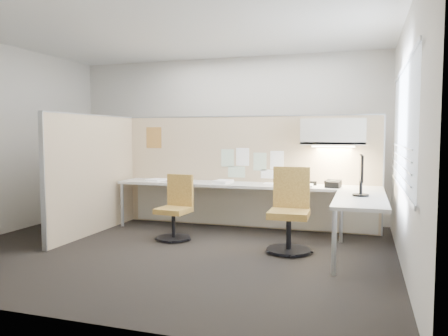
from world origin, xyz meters
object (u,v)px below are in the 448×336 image
(chair_right, at_px, (290,213))
(phone, at_px, (333,184))
(monitor, at_px, (361,173))
(desk, at_px, (263,194))
(chair_left, at_px, (176,210))

(chair_right, bearing_deg, phone, 58.42)
(monitor, relative_size, phone, 2.07)
(desk, xyz_separation_m, phone, (0.99, 0.05, 0.18))
(desk, relative_size, chair_right, 3.83)
(chair_left, relative_size, chair_right, 0.86)
(chair_left, bearing_deg, phone, 23.32)
(desk, height_order, phone, phone)
(chair_left, height_order, chair_right, chair_right)
(chair_left, relative_size, phone, 3.74)
(phone, bearing_deg, chair_right, -109.16)
(chair_right, height_order, phone, chair_right)
(desk, xyz_separation_m, monitor, (1.37, -0.72, 0.41))
(chair_right, relative_size, phone, 4.37)
(chair_left, distance_m, phone, 2.23)
(monitor, bearing_deg, chair_right, 90.85)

